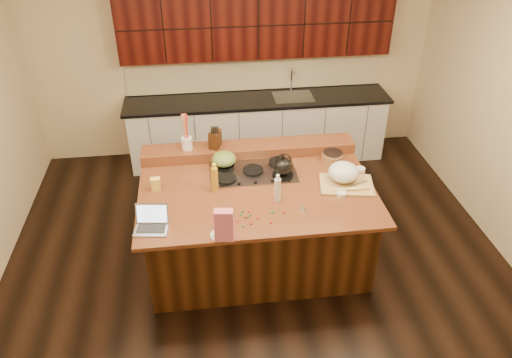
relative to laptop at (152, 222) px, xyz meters
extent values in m
cube|color=black|center=(1.03, 0.51, -0.98)|extent=(5.50, 5.00, 0.01)
cube|color=silver|center=(1.03, 0.51, 1.73)|extent=(5.50, 5.00, 0.01)
cube|color=beige|center=(1.03, 3.01, 0.37)|extent=(5.50, 0.01, 2.70)
cube|color=black|center=(1.03, 0.51, -0.54)|extent=(2.22, 1.42, 0.88)
cube|color=black|center=(1.03, 0.51, -0.08)|extent=(2.40, 1.60, 0.04)
cube|color=black|center=(1.03, 1.21, 0.00)|extent=(2.40, 0.30, 0.12)
cube|color=gray|center=(1.03, 0.81, -0.05)|extent=(0.92, 0.52, 0.02)
cylinder|color=black|center=(0.73, 0.94, -0.03)|extent=(0.22, 0.22, 0.03)
cylinder|color=black|center=(1.33, 0.94, -0.03)|extent=(0.22, 0.22, 0.03)
cylinder|color=black|center=(0.73, 0.68, -0.03)|extent=(0.22, 0.22, 0.03)
cylinder|color=black|center=(1.33, 0.68, -0.03)|extent=(0.22, 0.22, 0.03)
cylinder|color=black|center=(1.03, 0.81, -0.03)|extent=(0.22, 0.22, 0.03)
cube|color=silver|center=(1.33, 2.68, -0.53)|extent=(3.60, 0.62, 0.90)
cube|color=black|center=(1.33, 2.68, -0.06)|extent=(3.70, 0.66, 0.04)
cube|color=gray|center=(1.83, 2.68, -0.04)|extent=(0.55, 0.42, 0.01)
cylinder|color=gray|center=(1.83, 2.86, 0.14)|extent=(0.02, 0.02, 0.36)
cube|color=black|center=(1.33, 2.83, 0.97)|extent=(3.60, 0.34, 0.90)
cube|color=beige|center=(1.33, 2.99, 0.22)|extent=(3.60, 0.03, 0.50)
ellipsoid|color=black|center=(1.33, 0.68, 0.08)|extent=(0.25, 0.25, 0.18)
ellipsoid|color=olive|center=(0.73, 0.94, 0.06)|extent=(0.28, 0.28, 0.14)
cube|color=#B7B7BC|center=(-0.01, -0.05, -0.05)|extent=(0.33, 0.24, 0.01)
cube|color=black|center=(-0.01, -0.05, -0.04)|extent=(0.27, 0.15, 0.00)
cube|color=#B7B7BC|center=(0.01, 0.06, 0.06)|extent=(0.31, 0.10, 0.19)
cube|color=silver|center=(0.01, 0.05, 0.06)|extent=(0.28, 0.08, 0.17)
cylinder|color=gold|center=(0.61, 0.52, 0.08)|extent=(0.09, 0.09, 0.27)
cylinder|color=silver|center=(1.21, 0.27, 0.07)|extent=(0.08, 0.08, 0.25)
cube|color=tan|center=(1.96, 0.43, -0.04)|extent=(0.60, 0.49, 0.02)
ellipsoid|color=white|center=(1.94, 0.51, 0.07)|extent=(0.31, 0.31, 0.19)
cube|color=#EDD872|center=(1.86, 0.30, -0.02)|extent=(0.12, 0.03, 0.03)
cube|color=#EDD872|center=(1.98, 0.30, -0.02)|extent=(0.12, 0.03, 0.03)
cube|color=#EDD872|center=(2.10, 0.30, -0.02)|extent=(0.12, 0.03, 0.03)
cylinder|color=gray|center=(2.08, 0.41, -0.03)|extent=(0.21, 0.09, 0.01)
cylinder|color=white|center=(1.86, 0.26, -0.03)|extent=(0.12, 0.12, 0.04)
cylinder|color=white|center=(2.18, 0.68, -0.03)|extent=(0.10, 0.10, 0.04)
cylinder|color=white|center=(1.90, 0.66, -0.03)|extent=(0.11, 0.11, 0.04)
cylinder|color=#996B3F|center=(1.94, 0.94, -0.01)|extent=(0.31, 0.31, 0.09)
cone|color=silver|center=(1.42, 0.07, -0.02)|extent=(0.10, 0.10, 0.07)
cube|color=pink|center=(0.65, -0.25, 0.10)|extent=(0.18, 0.11, 0.31)
cylinder|color=white|center=(0.61, -0.20, -0.05)|extent=(0.20, 0.20, 0.01)
cube|color=#EAD652|center=(0.01, 0.61, 0.01)|extent=(0.10, 0.08, 0.14)
cylinder|color=white|center=(0.35, 1.21, 0.13)|extent=(0.14, 0.14, 0.14)
cube|color=black|center=(0.66, 1.21, 0.16)|extent=(0.16, 0.19, 0.20)
ellipsoid|color=red|center=(0.79, -0.03, -0.05)|extent=(0.02, 0.02, 0.02)
ellipsoid|color=#198C26|center=(0.89, 0.03, -0.05)|extent=(0.02, 0.02, 0.02)
ellipsoid|color=red|center=(0.98, -0.01, -0.05)|extent=(0.02, 0.02, 0.02)
ellipsoid|color=#198C26|center=(1.12, 0.07, -0.05)|extent=(0.02, 0.02, 0.02)
ellipsoid|color=red|center=(1.23, 0.05, -0.05)|extent=(0.02, 0.02, 0.02)
ellipsoid|color=#198C26|center=(1.14, 0.07, -0.05)|extent=(0.02, 0.02, 0.02)
ellipsoid|color=red|center=(1.09, -0.09, -0.05)|extent=(0.02, 0.02, 0.02)
ellipsoid|color=#198C26|center=(0.91, 0.05, -0.05)|extent=(0.02, 0.02, 0.02)
ellipsoid|color=red|center=(0.91, -0.08, -0.05)|extent=(0.02, 0.02, 0.02)
ellipsoid|color=#198C26|center=(0.85, 0.12, -0.05)|extent=(0.02, 0.02, 0.02)
ellipsoid|color=red|center=(0.87, 0.02, -0.05)|extent=(0.02, 0.02, 0.02)
ellipsoid|color=#198C26|center=(0.83, 0.07, -0.05)|extent=(0.02, 0.02, 0.02)
ellipsoid|color=red|center=(0.91, 0.10, -0.05)|extent=(0.02, 0.02, 0.02)
ellipsoid|color=#198C26|center=(0.83, -0.11, -0.05)|extent=(0.02, 0.02, 0.02)
camera|label=1|loc=(0.49, -3.69, 2.82)|focal=35.00mm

